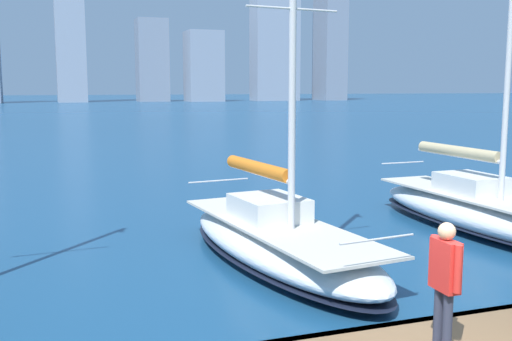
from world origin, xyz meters
name	(u,v)px	position (x,y,z in m)	size (l,w,h in m)	color
city_skyline	(85,36)	(-5.72, -161.70, 17.42)	(166.52, 20.52, 44.69)	gray
sailboat_tan	(482,210)	(-7.08, -7.68, 0.63)	(2.50, 8.99, 11.16)	silver
sailboat_orange	(277,239)	(-0.40, -6.69, 0.58)	(3.41, 8.41, 9.00)	silver
person_red_shirt	(445,274)	(-0.33, -0.34, 1.66)	(0.24, 0.64, 1.76)	#2D3347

